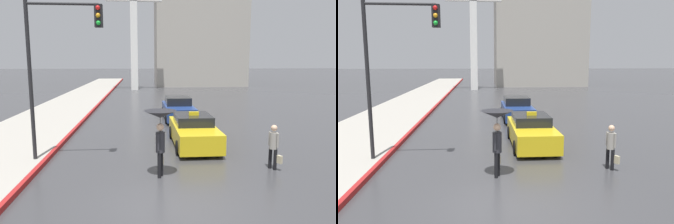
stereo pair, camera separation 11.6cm
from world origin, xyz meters
TOP-DOWN VIEW (x-y plane):
  - ground_plane at (0.00, 0.00)m, footprint 300.00×300.00m
  - taxi at (1.54, 6.37)m, footprint 1.91×4.66m
  - sedan_red at (1.61, 13.13)m, footprint 1.91×4.64m
  - pedestrian_with_umbrella at (-0.21, 2.40)m, footprint 1.06×1.06m
  - pedestrian_man at (3.82, 2.84)m, footprint 0.44×0.51m
  - traffic_light at (-3.81, 4.25)m, footprint 2.73×0.38m
  - monument_cross at (-1.57, 35.47)m, footprint 7.18×0.90m

SIDE VIEW (x-z plane):
  - ground_plane at x=0.00m, z-range 0.00..0.00m
  - taxi at x=1.54m, z-range -0.12..1.44m
  - sedan_red at x=1.61m, z-range -0.05..1.41m
  - pedestrian_man at x=3.82m, z-range 0.09..1.69m
  - pedestrian_with_umbrella at x=-0.21m, z-range 0.69..2.91m
  - traffic_light at x=-3.81m, z-range 1.11..7.22m
  - monument_cross at x=-1.57m, z-range 1.10..17.40m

